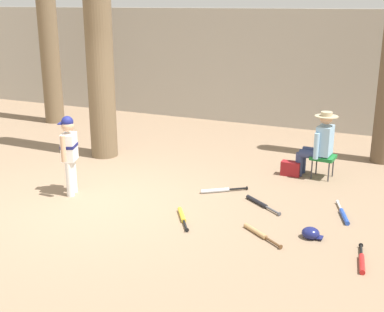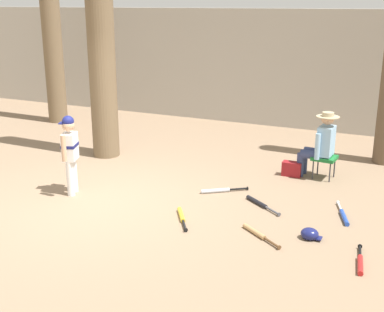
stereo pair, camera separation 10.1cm
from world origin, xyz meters
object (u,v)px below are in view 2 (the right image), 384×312
object	(u,v)px
bat_aluminum_silver	(219,190)
bat_blue_youth	(343,216)
young_ballplayer	(70,150)
seated_spectator	(320,143)
folding_stool	(325,159)
bat_wood_tan	(257,233)
bat_red_barrel	(360,263)
bat_black_composite	(259,203)
tree_far_left	(51,20)
bat_yellow_trainer	(182,216)
batting_helmet_navy	(310,234)
tree_near_player	(101,35)
handbag_beside_stool	(292,169)

from	to	relation	value
bat_aluminum_silver	bat_blue_youth	bearing A→B (deg)	-5.12
young_ballplayer	seated_spectator	xyz separation A→B (m)	(3.49, 2.50, -0.10)
folding_stool	bat_wood_tan	size ratio (longest dim) A/B	0.65
bat_red_barrel	bat_black_composite	bearing A→B (deg)	142.76
folding_stool	bat_wood_tan	distance (m)	2.76
bat_red_barrel	bat_black_composite	distance (m)	2.10
seated_spectator	tree_far_left	size ratio (longest dim) A/B	0.21
bat_yellow_trainer	bat_black_composite	world-z (taller)	same
bat_red_barrel	seated_spectator	bearing A→B (deg)	110.75
seated_spectator	bat_yellow_trainer	world-z (taller)	seated_spectator
batting_helmet_navy	bat_yellow_trainer	bearing A→B (deg)	-175.80
bat_blue_youth	bat_aluminum_silver	size ratio (longest dim) A/B	1.18
bat_black_composite	batting_helmet_navy	distance (m)	1.27
tree_near_player	young_ballplayer	world-z (taller)	tree_near_player
tree_far_left	bat_wood_tan	size ratio (longest dim) A/B	8.74
bat_red_barrel	bat_aluminum_silver	world-z (taller)	same
tree_near_player	bat_red_barrel	size ratio (longest dim) A/B	7.94
seated_spectator	tree_far_left	xyz separation A→B (m)	(-7.12, 1.56, 1.93)
young_ballplayer	bat_yellow_trainer	size ratio (longest dim) A/B	1.96
batting_helmet_navy	bat_wood_tan	bearing A→B (deg)	-163.00
bat_aluminum_silver	bat_wood_tan	bearing A→B (deg)	-49.98
bat_wood_tan	tree_far_left	bearing A→B (deg)	148.03
folding_stool	bat_aluminum_silver	xyz separation A→B (m)	(-1.42, -1.44, -0.33)
bat_blue_youth	seated_spectator	bearing A→B (deg)	113.65
bat_black_composite	batting_helmet_navy	bearing A→B (deg)	-40.45
young_ballplayer	seated_spectator	bearing A→B (deg)	35.63
bat_yellow_trainer	tree_far_left	bearing A→B (deg)	143.51
bat_red_barrel	batting_helmet_navy	xyz separation A→B (m)	(-0.71, 0.45, 0.04)
seated_spectator	bat_wood_tan	distance (m)	2.80
folding_stool	tree_far_left	world-z (taller)	tree_far_left
handbag_beside_stool	bat_blue_youth	xyz separation A→B (m)	(1.16, -1.51, -0.10)
bat_yellow_trainer	bat_wood_tan	xyz separation A→B (m)	(1.17, -0.07, 0.00)
bat_blue_youth	batting_helmet_navy	world-z (taller)	batting_helmet_navy
folding_stool	handbag_beside_stool	distance (m)	0.60
handbag_beside_stool	bat_yellow_trainer	size ratio (longest dim) A/B	0.51
bat_red_barrel	young_ballplayer	bearing A→B (deg)	174.20
tree_near_player	handbag_beside_stool	bearing A→B (deg)	5.25
handbag_beside_stool	tree_far_left	world-z (taller)	tree_far_left
seated_spectator	batting_helmet_navy	size ratio (longest dim) A/B	4.26
tree_near_player	folding_stool	world-z (taller)	tree_near_player
bat_yellow_trainer	batting_helmet_navy	xyz separation A→B (m)	(1.83, 0.13, 0.04)
tree_near_player	bat_blue_youth	distance (m)	5.59
bat_red_barrel	bat_wood_tan	size ratio (longest dim) A/B	1.09
bat_red_barrel	bat_blue_youth	size ratio (longest dim) A/B	0.91
tree_far_left	bat_yellow_trainer	world-z (taller)	tree_far_left
seated_spectator	young_ballplayer	bearing A→B (deg)	-144.37
bat_red_barrel	bat_blue_youth	distance (m)	1.40
young_ballplayer	bat_yellow_trainer	bearing A→B (deg)	-4.29
handbag_beside_stool	tree_far_left	size ratio (longest dim) A/B	0.06
tree_far_left	bat_wood_tan	bearing A→B (deg)	-31.97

